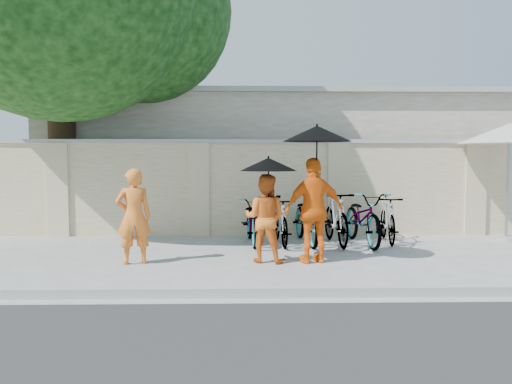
{
  "coord_description": "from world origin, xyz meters",
  "views": [
    {
      "loc": [
        -0.01,
        -7.66,
        1.7
      ],
      "look_at": [
        0.18,
        0.87,
        1.1
      ],
      "focal_mm": 35.0,
      "sensor_mm": 36.0,
      "label": 1
    }
  ],
  "objects_px": {
    "monk_left": "(134,216)",
    "monk_right": "(314,210)",
    "patio_umbrella": "(509,135)",
    "monk_center": "(265,218)"
  },
  "relations": [
    {
      "from": "monk_left",
      "to": "monk_right",
      "type": "distance_m",
      "value": 2.88
    },
    {
      "from": "monk_left",
      "to": "patio_umbrella",
      "type": "distance_m",
      "value": 7.51
    },
    {
      "from": "monk_center",
      "to": "monk_right",
      "type": "xyz_separation_m",
      "value": [
        0.79,
        -0.08,
        0.13
      ]
    },
    {
      "from": "monk_center",
      "to": "monk_right",
      "type": "height_order",
      "value": "monk_right"
    },
    {
      "from": "monk_left",
      "to": "patio_umbrella",
      "type": "bearing_deg",
      "value": -178.66
    },
    {
      "from": "monk_right",
      "to": "monk_center",
      "type": "bearing_deg",
      "value": -19.9
    },
    {
      "from": "patio_umbrella",
      "to": "monk_right",
      "type": "bearing_deg",
      "value": -154.2
    },
    {
      "from": "monk_center",
      "to": "patio_umbrella",
      "type": "height_order",
      "value": "patio_umbrella"
    },
    {
      "from": "monk_right",
      "to": "patio_umbrella",
      "type": "bearing_deg",
      "value": -168.4
    },
    {
      "from": "monk_left",
      "to": "monk_center",
      "type": "height_order",
      "value": "monk_left"
    }
  ]
}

